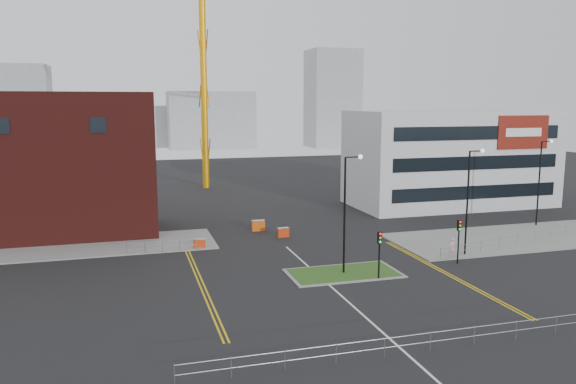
# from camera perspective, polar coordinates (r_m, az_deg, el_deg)

# --- Properties ---
(ground) EXTENTS (200.00, 200.00, 0.00)m
(ground) POSITION_cam_1_polar(r_m,az_deg,el_deg) (36.14, 7.46, -12.15)
(ground) COLOR black
(ground) RESTS_ON ground
(pavement_left) EXTENTS (28.00, 8.00, 0.12)m
(pavement_left) POSITION_cam_1_polar(r_m,az_deg,el_deg) (54.72, -22.38, -5.33)
(pavement_left) COLOR slate
(pavement_left) RESTS_ON ground
(pavement_right) EXTENTS (24.00, 10.00, 0.12)m
(pavement_right) POSITION_cam_1_polar(r_m,az_deg,el_deg) (58.73, 21.88, -4.34)
(pavement_right) COLOR slate
(pavement_right) RESTS_ON ground
(island_kerb) EXTENTS (8.60, 4.60, 0.08)m
(island_kerb) POSITION_cam_1_polar(r_m,az_deg,el_deg) (43.82, 5.66, -8.21)
(island_kerb) COLOR slate
(island_kerb) RESTS_ON ground
(grass_island) EXTENTS (8.00, 4.00, 0.12)m
(grass_island) POSITION_cam_1_polar(r_m,az_deg,el_deg) (43.81, 5.66, -8.19)
(grass_island) COLOR #204617
(grass_island) RESTS_ON ground
(brick_building) EXTENTS (24.20, 10.07, 14.24)m
(brick_building) POSITION_cam_1_polar(r_m,az_deg,el_deg) (59.83, -25.01, 2.30)
(brick_building) COLOR #4E1613
(brick_building) RESTS_ON ground
(office_block) EXTENTS (25.00, 12.20, 12.00)m
(office_block) POSITION_cam_1_polar(r_m,az_deg,el_deg) (74.60, 16.11, 3.33)
(office_block) COLOR #B9BBBE
(office_block) RESTS_ON ground
(tower_crane) EXTENTS (49.01, 22.04, 37.09)m
(tower_crane) POSITION_cam_1_polar(r_m,az_deg,el_deg) (86.10, -4.76, 17.49)
(tower_crane) COLOR #F09F0E
(tower_crane) RESTS_ON ground
(streetlamp_island) EXTENTS (1.46, 0.36, 9.18)m
(streetlamp_island) POSITION_cam_1_polar(r_m,az_deg,el_deg) (42.62, 6.05, -1.27)
(streetlamp_island) COLOR black
(streetlamp_island) RESTS_ON ground
(streetlamp_right_near) EXTENTS (1.46, 0.36, 9.18)m
(streetlamp_right_near) POSITION_cam_1_polar(r_m,az_deg,el_deg) (50.01, 18.01, -0.13)
(streetlamp_right_near) COLOR black
(streetlamp_right_near) RESTS_ON ground
(streetlamp_right_far) EXTENTS (1.46, 0.36, 9.18)m
(streetlamp_right_far) POSITION_cam_1_polar(r_m,az_deg,el_deg) (64.77, 24.33, 1.53)
(streetlamp_right_far) COLOR black
(streetlamp_right_far) RESTS_ON ground
(traffic_light_island) EXTENTS (0.28, 0.33, 3.65)m
(traffic_light_island) POSITION_cam_1_polar(r_m,az_deg,el_deg) (42.13, 9.28, -5.43)
(traffic_light_island) COLOR black
(traffic_light_island) RESTS_ON ground
(traffic_light_right) EXTENTS (0.28, 0.33, 3.65)m
(traffic_light_right) POSITION_cam_1_polar(r_m,az_deg,el_deg) (47.68, 16.98, -4.00)
(traffic_light_right) COLOR black
(traffic_light_right) RESTS_ON ground
(railing_front) EXTENTS (24.05, 0.05, 1.10)m
(railing_front) POSITION_cam_1_polar(r_m,az_deg,el_deg) (30.87, 12.09, -14.53)
(railing_front) COLOR gray
(railing_front) RESTS_ON ground
(railing_left) EXTENTS (6.05, 0.05, 1.10)m
(railing_left) POSITION_cam_1_polar(r_m,az_deg,el_deg) (50.39, -12.65, -5.26)
(railing_left) COLOR gray
(railing_left) RESTS_ON ground
(railing_right) EXTENTS (19.05, 5.05, 1.10)m
(railing_right) POSITION_cam_1_polar(r_m,az_deg,el_deg) (55.75, 22.28, -4.30)
(railing_right) COLOR gray
(railing_right) RESTS_ON ground
(centre_line) EXTENTS (0.15, 30.00, 0.01)m
(centre_line) POSITION_cam_1_polar(r_m,az_deg,el_deg) (37.85, 6.23, -11.11)
(centre_line) COLOR silver
(centre_line) RESTS_ON ground
(yellow_left_a) EXTENTS (0.12, 24.00, 0.01)m
(yellow_left_a) POSITION_cam_1_polar(r_m,az_deg,el_deg) (43.08, -9.24, -8.64)
(yellow_left_a) COLOR gold
(yellow_left_a) RESTS_ON ground
(yellow_left_b) EXTENTS (0.12, 24.00, 0.01)m
(yellow_left_b) POSITION_cam_1_polar(r_m,az_deg,el_deg) (43.11, -8.84, -8.62)
(yellow_left_b) COLOR gold
(yellow_left_b) RESTS_ON ground
(yellow_right_a) EXTENTS (0.12, 20.00, 0.01)m
(yellow_right_a) POSITION_cam_1_polar(r_m,az_deg,el_deg) (45.41, 15.53, -7.93)
(yellow_right_a) COLOR gold
(yellow_right_a) RESTS_ON ground
(yellow_right_b) EXTENTS (0.12, 20.00, 0.01)m
(yellow_right_b) POSITION_cam_1_polar(r_m,az_deg,el_deg) (45.56, 15.85, -7.89)
(yellow_right_b) COLOR gold
(yellow_right_b) RESTS_ON ground
(skyline_a) EXTENTS (18.00, 12.00, 22.00)m
(skyline_a) POSITION_cam_1_polar(r_m,az_deg,el_deg) (153.07, -26.30, 7.42)
(skyline_a) COLOR gray
(skyline_a) RESTS_ON ground
(skyline_b) EXTENTS (24.00, 12.00, 16.00)m
(skyline_b) POSITION_cam_1_polar(r_m,az_deg,el_deg) (162.60, -7.84, 7.25)
(skyline_b) COLOR gray
(skyline_b) RESTS_ON ground
(skyline_c) EXTENTS (14.00, 12.00, 28.00)m
(skyline_c) POSITION_cam_1_polar(r_m,az_deg,el_deg) (166.48, 4.54, 9.41)
(skyline_c) COLOR gray
(skyline_c) RESTS_ON ground
(skyline_d) EXTENTS (30.00, 12.00, 12.00)m
(skyline_d) POSITION_cam_1_polar(r_m,az_deg,el_deg) (171.02, -14.34, 6.47)
(skyline_d) COLOR gray
(skyline_d) RESTS_ON ground
(pedestrian) EXTENTS (0.71, 0.58, 1.66)m
(pedestrian) POSITION_cam_1_polar(r_m,az_deg,el_deg) (49.84, 16.36, -5.46)
(pedestrian) COLOR pink
(pedestrian) RESTS_ON ground
(barrier_left) EXTENTS (1.11, 0.62, 0.89)m
(barrier_left) POSITION_cam_1_polar(r_m,az_deg,el_deg) (51.34, -9.00, -5.18)
(barrier_left) COLOR red
(barrier_left) RESTS_ON ground
(barrier_mid) EXTENTS (1.14, 0.43, 0.94)m
(barrier_mid) POSITION_cam_1_polar(r_m,az_deg,el_deg) (54.94, -0.49, -4.08)
(barrier_mid) COLOR red
(barrier_mid) RESTS_ON ground
(barrier_right) EXTENTS (1.34, 0.46, 1.13)m
(barrier_right) POSITION_cam_1_polar(r_m,az_deg,el_deg) (57.60, -3.05, -3.38)
(barrier_right) COLOR #D04C0B
(barrier_right) RESTS_ON ground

